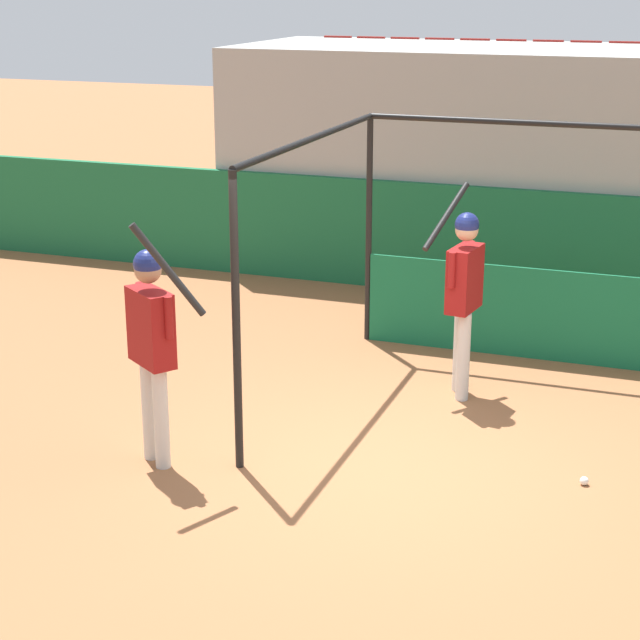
% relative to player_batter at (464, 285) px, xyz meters
% --- Properties ---
extents(ground_plane, '(60.00, 60.00, 0.00)m').
position_rel_player_batter_xyz_m(ground_plane, '(-0.29, -1.88, -1.15)').
color(ground_plane, '#935B38').
extents(outfield_wall, '(24.00, 0.12, 1.45)m').
position_rel_player_batter_xyz_m(outfield_wall, '(-0.29, 3.52, -0.42)').
color(outfield_wall, '#196038').
rests_on(outfield_wall, ground).
extents(bleacher_section, '(8.15, 3.20, 3.13)m').
position_rel_player_batter_xyz_m(bleacher_section, '(-0.29, 5.18, 0.41)').
color(bleacher_section, '#9E9E99').
rests_on(bleacher_section, ground).
extents(batting_cage, '(3.80, 3.71, 2.60)m').
position_rel_player_batter_xyz_m(batting_cage, '(0.46, 0.64, -0.02)').
color(batting_cage, black).
rests_on(batting_cage, ground).
extents(player_batter, '(0.57, 1.00, 2.04)m').
position_rel_player_batter_xyz_m(player_batter, '(0.00, 0.00, 0.00)').
color(player_batter, silver).
rests_on(player_batter, ground).
extents(player_waiting, '(0.84, 0.63, 2.21)m').
position_rel_player_batter_xyz_m(player_waiting, '(-2.10, -2.46, 0.02)').
color(player_waiting, silver).
rests_on(player_waiting, ground).
extents(baseball, '(0.07, 0.07, 0.07)m').
position_rel_player_batter_xyz_m(baseball, '(1.43, -1.64, -1.12)').
color(baseball, white).
rests_on(baseball, ground).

